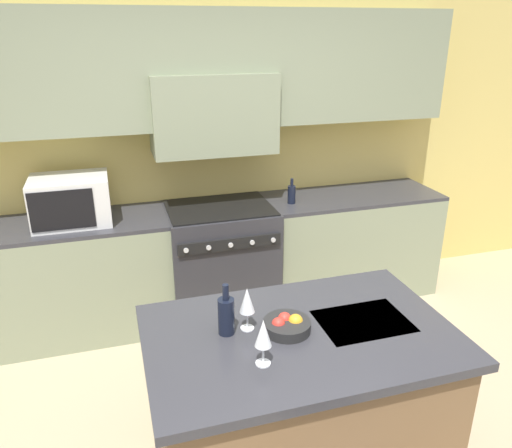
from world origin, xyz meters
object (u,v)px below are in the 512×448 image
Objects in this scene: microwave at (71,200)px; wine_glass_far at (247,301)px; wine_glass_near at (263,334)px; oil_bottle_on_counter at (292,194)px; fruit_bowl at (287,325)px; wine_bottle at (226,315)px; range_stove at (221,260)px.

wine_glass_far is at bearing -64.29° from microwave.
oil_bottle_on_counter is at bearing 66.29° from wine_glass_near.
wine_glass_near reaches higher than fruit_bowl.
wine_bottle reaches higher than wine_glass_far.
wine_glass_near is 2.14m from oil_bottle_on_counter.
wine_bottle reaches higher than range_stove.
range_stove is at bearing 87.34° from fruit_bowl.
oil_bottle_on_counter is at bearing 63.18° from wine_glass_far.
wine_glass_near and wine_glass_far have the same top height.
oil_bottle_on_counter is (0.86, 1.95, -0.08)m from wine_glass_near.
microwave is at bearing 178.02° from oil_bottle_on_counter.
microwave is 1.93m from wine_glass_far.
wine_bottle is 1.21× the size of oil_bottle_on_counter.
wine_glass_far is (0.10, 0.01, 0.05)m from wine_bottle.
microwave is 2.62× the size of oil_bottle_on_counter.
wine_glass_near is 1.04× the size of oil_bottle_on_counter.
wine_glass_near reaches higher than oil_bottle_on_counter.
range_stove is 4.37× the size of wine_glass_near.
fruit_bowl is (-0.08, -1.79, 0.50)m from range_stove.
wine_glass_near is (0.83, -2.01, -0.01)m from microwave.
oil_bottle_on_counter is (0.85, 1.68, -0.08)m from wine_glass_far.
wine_bottle is 0.29m from fruit_bowl.
wine_glass_far is at bearing 88.29° from wine_glass_near.
wine_bottle is at bearing -119.43° from oil_bottle_on_counter.
wine_glass_far reaches higher than range_stove.
wine_bottle reaches higher than oil_bottle_on_counter.
microwave reaches higher than wine_bottle.
range_stove is 1.26m from microwave.
microwave is 1.89m from wine_bottle.
microwave is (-1.09, 0.02, 0.63)m from range_stove.
microwave is at bearing 112.89° from wine_bottle.
wine_bottle is 1.13× the size of fruit_bowl.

